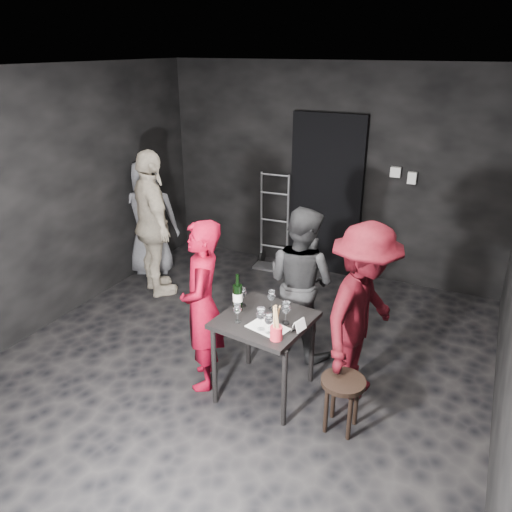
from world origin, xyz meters
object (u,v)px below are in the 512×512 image
at_px(wine_bottle, 238,297).
at_px(woman_black, 301,282).
at_px(stool, 343,390).
at_px(man_maroon, 363,308).
at_px(hand_truck, 273,250).
at_px(breadstick_cup, 276,324).
at_px(bystander_cream, 152,211).
at_px(bystander_grey, 149,216).
at_px(tasting_table, 265,328).
at_px(server_red, 202,303).

bearing_deg(wine_bottle, woman_black, 69.29).
distance_m(stool, man_maroon, 0.69).
height_order(hand_truck, breadstick_cup, hand_truck).
bearing_deg(stool, bystander_cream, 154.15).
distance_m(hand_truck, bystander_cream, 1.86).
height_order(hand_truck, wine_bottle, hand_truck).
bearing_deg(woman_black, bystander_grey, -3.44).
height_order(hand_truck, tasting_table, hand_truck).
height_order(man_maroon, breadstick_cup, man_maroon).
bearing_deg(wine_bottle, hand_truck, 107.51).
relative_size(tasting_table, stool, 1.60).
xyz_separation_m(hand_truck, wine_bottle, (0.80, -2.53, 0.65)).
distance_m(wine_bottle, breadstick_cup, 0.55).
height_order(tasting_table, man_maroon, man_maroon).
bearing_deg(stool, woman_black, 127.94).
bearing_deg(man_maroon, bystander_grey, 77.35).
distance_m(woman_black, wine_bottle, 0.82).
distance_m(hand_truck, server_red, 2.75).
bearing_deg(bystander_cream, woman_black, -154.49).
bearing_deg(stool, man_maroon, 91.71).
height_order(server_red, man_maroon, man_maroon).
bearing_deg(man_maroon, tasting_table, 125.62).
bearing_deg(bystander_cream, wine_bottle, -176.78).
relative_size(woman_black, man_maroon, 0.90).
bearing_deg(bystander_cream, hand_truck, -88.34).
xyz_separation_m(server_red, bystander_grey, (-1.89, 1.75, -0.02)).
xyz_separation_m(bystander_cream, wine_bottle, (1.76, -1.17, -0.18)).
distance_m(man_maroon, bystander_cream, 2.88).
bearing_deg(tasting_table, stool, -11.72).
relative_size(tasting_table, bystander_cream, 0.35).
distance_m(stool, woman_black, 1.24).
bearing_deg(server_red, man_maroon, 82.07).
relative_size(man_maroon, bystander_grey, 1.06).
bearing_deg(hand_truck, bystander_grey, -151.59).
height_order(hand_truck, bystander_grey, bystander_grey).
bearing_deg(man_maroon, stool, -168.70).
xyz_separation_m(stool, woman_black, (-0.72, 0.93, 0.38)).
relative_size(man_maroon, wine_bottle, 4.91).
xyz_separation_m(stool, breadstick_cup, (-0.53, -0.10, 0.51)).
relative_size(server_red, breadstick_cup, 5.22).
bearing_deg(man_maroon, woman_black, 69.16).
distance_m(server_red, man_maroon, 1.36).
bearing_deg(breadstick_cup, bystander_cream, 147.18).
bearing_deg(bystander_grey, hand_truck, -173.48).
bearing_deg(man_maroon, hand_truck, 48.95).
xyz_separation_m(hand_truck, server_red, (0.51, -2.64, 0.57)).
relative_size(woman_black, breadstick_cup, 4.89).
bearing_deg(server_red, bystander_cream, -158.48).
relative_size(woman_black, wine_bottle, 4.41).
bearing_deg(hand_truck, stool, -60.31).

